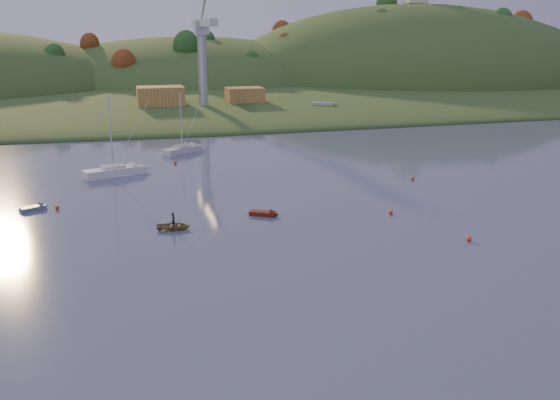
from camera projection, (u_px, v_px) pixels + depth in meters
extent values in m
plane|color=#3C4963|center=(459.00, 364.00, 39.24)|extent=(500.00, 500.00, 0.00)
cube|color=#30451B|center=(159.00, 82.00, 253.26)|extent=(620.00, 220.00, 1.50)
ellipsoid|color=#30451B|center=(176.00, 98.00, 192.78)|extent=(640.00, 150.00, 7.00)
ellipsoid|color=#30451B|center=(190.00, 85.00, 237.19)|extent=(140.00, 120.00, 36.00)
ellipsoid|color=#30451B|center=(411.00, 84.00, 244.85)|extent=(150.00, 130.00, 60.00)
cube|color=slate|center=(215.00, 110.00, 153.72)|extent=(42.00, 16.00, 2.40)
cube|color=#A47836|center=(161.00, 97.00, 150.40)|extent=(11.00, 8.00, 4.80)
cube|color=#A47836|center=(245.00, 96.00, 156.77)|extent=(9.00, 7.00, 4.00)
cylinder|color=#B7B7BC|center=(203.00, 69.00, 148.41)|extent=(2.20, 2.20, 18.00)
cube|color=#B7B7BC|center=(201.00, 27.00, 145.90)|extent=(3.20, 3.20, 3.20)
cube|color=#B7B7BC|center=(207.00, 23.00, 137.27)|extent=(1.80, 18.00, 1.60)
cube|color=#B7B7BC|center=(198.00, 23.00, 150.29)|extent=(1.80, 10.00, 1.60)
cube|color=silver|center=(182.00, 150.00, 106.48)|extent=(7.23, 6.23, 1.02)
cube|color=silver|center=(182.00, 147.00, 106.33)|extent=(3.21, 3.00, 0.65)
cylinder|color=silver|center=(181.00, 120.00, 105.13)|extent=(0.18, 0.18, 9.23)
cylinder|color=silver|center=(182.00, 145.00, 106.26)|extent=(2.43, 1.88, 0.12)
cylinder|color=silver|center=(182.00, 145.00, 106.24)|extent=(2.28, 1.85, 0.36)
cube|color=white|center=(114.00, 172.00, 89.77)|extent=(8.80, 5.33, 1.16)
cube|color=white|center=(113.00, 168.00, 89.60)|extent=(3.63, 2.89, 0.74)
cylinder|color=silver|center=(111.00, 132.00, 88.22)|extent=(0.18, 0.18, 10.56)
cylinder|color=silver|center=(113.00, 166.00, 89.54)|extent=(3.21, 1.29, 0.12)
cylinder|color=white|center=(113.00, 165.00, 89.51)|extent=(2.90, 1.37, 0.36)
imported|color=olive|center=(174.00, 226.00, 65.69)|extent=(3.94, 3.14, 0.73)
imported|color=black|center=(174.00, 222.00, 65.58)|extent=(0.48, 0.64, 1.59)
cube|color=#55190C|center=(262.00, 213.00, 70.68)|extent=(3.09, 2.47, 0.48)
cone|color=#55190C|center=(275.00, 214.00, 70.32)|extent=(1.46, 1.51, 1.16)
cube|color=slate|center=(33.00, 208.00, 72.64)|extent=(3.01, 2.33, 0.50)
cone|color=slate|center=(44.00, 206.00, 73.53)|extent=(1.41, 1.52, 1.21)
cube|color=#50586A|center=(322.00, 112.00, 153.99)|extent=(13.10, 9.15, 1.59)
cube|color=#B7B7BC|center=(323.00, 106.00, 153.64)|extent=(5.93, 4.61, 2.12)
sphere|color=#DE3E0B|center=(469.00, 239.00, 62.03)|extent=(0.50, 0.50, 0.50)
sphere|color=#DE3E0B|center=(413.00, 178.00, 87.33)|extent=(0.50, 0.50, 0.50)
sphere|color=#DE3E0B|center=(57.00, 207.00, 73.03)|extent=(0.50, 0.50, 0.50)
sphere|color=#DE3E0B|center=(175.00, 163.00, 97.77)|extent=(0.50, 0.50, 0.50)
sphere|color=#DE3E0B|center=(391.00, 212.00, 71.14)|extent=(0.50, 0.50, 0.50)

